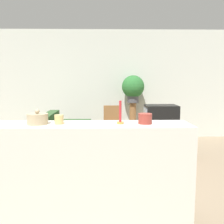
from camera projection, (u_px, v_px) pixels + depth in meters
ground_plane at (78, 200)px, 3.07m from camera, size 14.00×14.00×0.00m
wall_back at (92, 85)px, 6.29m from camera, size 9.00×0.06×2.70m
couch at (63, 142)px, 4.75m from camera, size 0.90×1.73×0.81m
tv_stand at (160, 144)px, 4.69m from camera, size 0.91×0.58×0.54m
television at (161, 118)px, 4.62m from camera, size 0.59×0.44×0.47m
wooden_chair at (112, 124)px, 5.65m from camera, size 0.44×0.44×0.89m
plant_stand at (133, 121)px, 6.10m from camera, size 0.16×0.16×0.92m
potted_plant at (133, 87)px, 6.00m from camera, size 0.54×0.54×0.66m
foreground_counter at (71, 176)px, 2.48m from camera, size 2.35×0.44×1.05m
decorative_bowl at (37, 119)px, 2.40m from camera, size 0.20×0.20×0.15m
candle_jar at (59, 119)px, 2.41m from camera, size 0.09×0.09×0.09m
candlestick at (120, 117)px, 2.41m from camera, size 0.07×0.07×0.23m
coffee_tin at (145, 119)px, 2.42m from camera, size 0.13×0.13×0.10m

